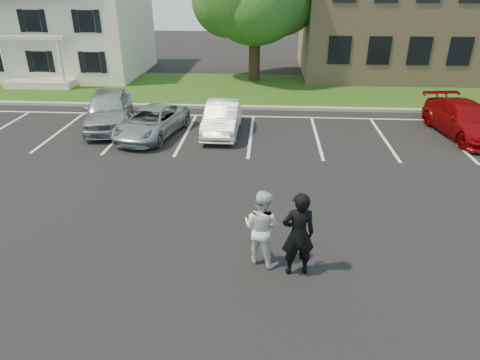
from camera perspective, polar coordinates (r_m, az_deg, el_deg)
name	(u,v)px	position (r m, az deg, el deg)	size (l,w,h in m)	color
ground_plane	(237,240)	(11.21, -0.34, -8.00)	(90.00, 90.00, 0.00)	black
curb	(254,108)	(22.18, 1.92, 9.64)	(40.00, 0.30, 0.15)	gray
grass_strip	(257,89)	(26.05, 2.25, 12.00)	(44.00, 8.00, 0.08)	#214814
stall_lines	(283,129)	(19.29, 5.77, 6.81)	(34.00, 5.36, 0.01)	silver
house	(63,14)	(32.40, -22.57, 19.71)	(10.30, 9.22, 7.60)	beige
office_building	(472,9)	(34.07, 28.58, 19.41)	(22.40, 10.40, 8.30)	tan
man_black_suit	(298,234)	(9.63, 7.77, -7.20)	(0.75, 0.49, 2.06)	black
man_white_shirt	(262,228)	(9.96, 2.89, -6.35)	(0.91, 0.71, 1.88)	silver
car_silver_west	(109,109)	(20.16, -17.11, 9.05)	(1.92, 4.78, 1.63)	#A6A6AB
car_silver_minivan	(152,122)	(18.56, -11.71, 7.55)	(1.97, 4.28, 1.19)	#989BA0
car_white_sedan	(222,118)	(18.56, -2.37, 8.26)	(1.38, 3.97, 1.31)	white
car_red_compact	(465,120)	(20.48, 27.80, 7.11)	(1.96, 4.82, 1.40)	maroon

